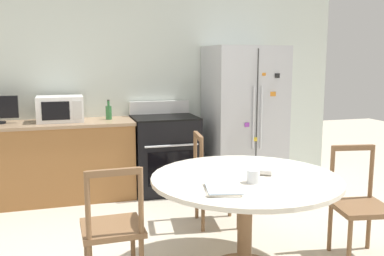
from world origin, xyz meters
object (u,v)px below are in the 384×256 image
(refrigerator, at_px, (244,117))
(dining_chair_right, at_px, (360,206))
(oven_range, at_px, (165,153))
(microwave, at_px, (60,109))
(dining_chair_left, at_px, (113,229))
(dining_chair_far, at_px, (214,181))
(counter_bottle, at_px, (109,112))
(candle_glass, at_px, (253,177))

(refrigerator, height_order, dining_chair_right, refrigerator)
(oven_range, bearing_deg, microwave, 176.89)
(dining_chair_left, bearing_deg, refrigerator, 46.61)
(dining_chair_far, bearing_deg, dining_chair_left, -41.92)
(microwave, relative_size, counter_bottle, 2.18)
(dining_chair_left, bearing_deg, candle_glass, -13.90)
(dining_chair_right, bearing_deg, oven_range, -53.56)
(counter_bottle, xyz_separation_m, candle_glass, (0.75, -2.41, -0.20))
(candle_glass, bearing_deg, counter_bottle, 107.20)
(microwave, bearing_deg, dining_chair_right, -44.87)
(microwave, relative_size, dining_chair_left, 0.56)
(dining_chair_far, height_order, dining_chair_left, same)
(microwave, distance_m, candle_glass, 2.74)
(candle_glass, bearing_deg, dining_chair_left, 167.19)
(oven_range, relative_size, dining_chair_far, 1.20)
(oven_range, xyz_separation_m, counter_bottle, (-0.65, 0.08, 0.52))
(dining_chair_far, distance_m, candle_glass, 1.20)
(counter_bottle, xyz_separation_m, dining_chair_right, (1.75, -2.29, -0.55))
(counter_bottle, relative_size, candle_glass, 2.52)
(oven_range, height_order, candle_glass, oven_range)
(microwave, distance_m, dining_chair_far, 1.99)
(refrigerator, height_order, dining_chair_left, refrigerator)
(oven_range, xyz_separation_m, dining_chair_right, (1.09, -2.21, -0.03))
(dining_chair_left, distance_m, candle_glass, 1.04)
(microwave, distance_m, dining_chair_left, 2.29)
(refrigerator, bearing_deg, dining_chair_right, -87.82)
(microwave, relative_size, candle_glass, 5.50)
(candle_glass, bearing_deg, dining_chair_right, 6.99)
(dining_chair_far, height_order, dining_chair_right, same)
(counter_bottle, height_order, dining_chair_right, counter_bottle)
(refrigerator, height_order, microwave, refrigerator)
(counter_bottle, relative_size, dining_chair_right, 0.26)
(refrigerator, distance_m, oven_range, 1.09)
(refrigerator, xyz_separation_m, dining_chair_left, (-1.87, -2.06, -0.45))
(oven_range, height_order, dining_chair_right, oven_range)
(dining_chair_left, xyz_separation_m, candle_glass, (0.96, -0.22, 0.35))
(refrigerator, bearing_deg, counter_bottle, 175.35)
(oven_range, distance_m, microwave, 1.33)
(microwave, bearing_deg, counter_bottle, 1.16)
(refrigerator, relative_size, oven_range, 1.63)
(dining_chair_far, relative_size, candle_glass, 9.79)
(refrigerator, bearing_deg, dining_chair_far, -124.94)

